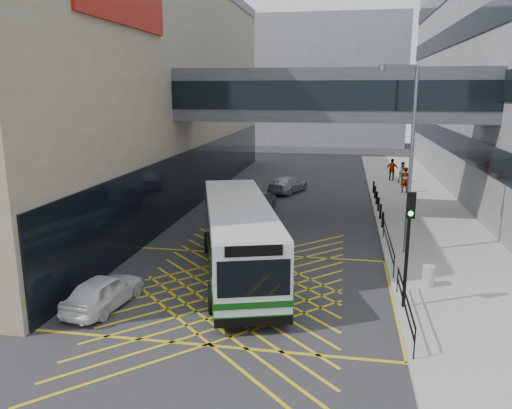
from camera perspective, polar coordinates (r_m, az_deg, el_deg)
The scene contains 18 objects.
ground at distance 20.17m, azimuth -2.01°, elevation -9.75°, with size 120.00×120.00×0.00m, color #333335.
building_whsmith at distance 40.61m, azimuth -23.16°, elevation 12.23°, with size 24.17×42.00×16.00m.
building_far at distance 78.43m, azimuth 5.88°, elevation 13.75°, with size 28.00×16.00×18.00m, color gray.
skybridge at distance 30.21m, azimuth 8.47°, elevation 12.27°, with size 20.00×4.10×3.00m.
pavement at distance 34.45m, azimuth 18.24°, elevation -0.64°, with size 6.00×54.00×0.16m, color #ACA79E.
box_junction at distance 20.17m, azimuth -2.01°, elevation -9.74°, with size 12.00×9.00×0.01m.
bus at distance 21.35m, azimuth -2.00°, elevation -3.63°, with size 5.74×11.53×3.16m.
car_white at distance 19.24m, azimuth -17.02°, elevation -9.44°, with size 1.63×3.99×1.27m, color white.
car_dark at distance 31.18m, azimuth -0.01°, elevation 0.01°, with size 2.01×5.14×1.61m, color black.
car_silver at distance 38.82m, azimuth 3.65°, elevation 2.36°, with size 1.83×4.34×1.35m, color #A0A3A9.
traffic_light at distance 18.08m, azimuth 17.04°, elevation -3.21°, with size 0.30×0.49×4.25m.
street_lamp at distance 24.06m, azimuth 16.99°, elevation 6.06°, with size 1.89×1.03×8.72m.
litter_bin at distance 21.15m, azimuth 19.11°, elevation -7.71°, with size 0.48×0.48×0.83m, color #ADA89E.
kerb_railings at distance 21.24m, azimuth 15.58°, elevation -6.50°, with size 0.05×12.54×1.00m.
bollards at distance 34.04m, azimuth 13.72°, elevation 0.40°, with size 0.14×10.14×0.90m.
pedestrian_a at distance 39.48m, azimuth 16.63°, elevation 2.70°, with size 0.78×0.56×1.96m, color gray.
pedestrian_b at distance 44.07m, azimuth 16.44°, elevation 3.57°, with size 0.84×0.49×1.71m, color gray.
pedestrian_c at distance 44.68m, azimuth 15.29°, elevation 3.86°, with size 1.10×0.53×1.87m, color gray.
Camera 1 is at (3.93, -18.19, 7.77)m, focal length 35.00 mm.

